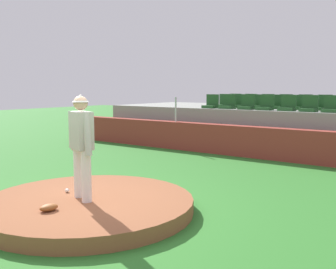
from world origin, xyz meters
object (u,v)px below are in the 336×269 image
object	(u,v)px
stadium_chair_2	(247,105)
stadium_chair_5	(309,107)
stadium_chair_4	(288,106)
stadium_chair_15	(250,103)
pitcher	(81,139)
stadium_chair_9	(258,104)
stadium_chair_1	(228,104)
stadium_chair_8	(240,103)
fielding_glove	(49,208)
stadium_chair_10	(277,104)
stadium_chair_6	(332,107)
stadium_chair_7	(224,103)
stadium_chair_17	(285,103)
stadium_chair_18	(305,104)
stadium_chair_14	(234,102)
stadium_chair_3	(266,105)
baseball	(67,190)
stadium_chair_0	(211,104)
stadium_chair_12	(317,105)
stadium_chair_16	(267,103)
stadium_chair_19	(324,104)
stadium_chair_11	(295,105)

from	to	relation	value
stadium_chair_2	stadium_chair_5	distance (m)	2.11
stadium_chair_4	stadium_chair_15	world-z (taller)	same
pitcher	stadium_chair_9	world-z (taller)	pitcher
stadium_chair_9	stadium_chair_4	bearing A→B (deg)	148.36
stadium_chair_1	stadium_chair_9	distance (m)	1.16
stadium_chair_2	stadium_chair_8	distance (m)	1.17
fielding_glove	stadium_chair_10	size ratio (longest dim) A/B	0.60
stadium_chair_6	stadium_chair_7	bearing A→B (deg)	-12.55
pitcher	stadium_chair_8	xyz separation A→B (m)	(-1.37, 8.99, 0.28)
stadium_chair_7	stadium_chair_17	size ratio (longest dim) A/B	1.00
stadium_chair_18	stadium_chair_17	bearing A→B (deg)	-1.19
stadium_chair_2	stadium_chair_14	bearing A→B (deg)	-52.54
stadium_chair_2	stadium_chair_1	bearing A→B (deg)	-0.80
stadium_chair_17	stadium_chair_9	bearing A→B (deg)	54.07
stadium_chair_6	stadium_chair_3	bearing A→B (deg)	-0.21
stadium_chair_7	stadium_chair_10	xyz separation A→B (m)	(2.08, 0.02, 0.00)
pitcher	stadium_chair_15	bearing A→B (deg)	118.64
baseball	stadium_chair_2	world-z (taller)	stadium_chair_2
stadium_chair_0	stadium_chair_18	size ratio (longest dim) A/B	1.00
stadium_chair_3	stadium_chair_18	xyz separation A→B (m)	(0.74, 1.81, 0.00)
stadium_chair_17	stadium_chair_18	distance (m)	0.73
baseball	stadium_chair_0	world-z (taller)	stadium_chair_0
stadium_chair_12	stadium_chair_15	xyz separation A→B (m)	(-2.81, 0.90, 0.00)
stadium_chair_16	stadium_chair_8	bearing A→B (deg)	51.79
stadium_chair_7	stadium_chair_9	bearing A→B (deg)	178.73
stadium_chair_2	stadium_chair_17	size ratio (longest dim) A/B	1.00
stadium_chair_4	stadium_chair_16	xyz separation A→B (m)	(-1.42, 1.77, 0.00)
stadium_chair_6	stadium_chair_15	distance (m)	3.95
baseball	stadium_chair_12	bearing A→B (deg)	77.25
pitcher	fielding_glove	xyz separation A→B (m)	(0.06, -0.76, -1.00)
stadium_chair_9	stadium_chair_17	size ratio (longest dim) A/B	1.00
stadium_chair_5	stadium_chair_18	xyz separation A→B (m)	(-0.70, 1.83, 0.00)
stadium_chair_6	stadium_chair_14	distance (m)	4.54
stadium_chair_7	stadium_chair_9	distance (m)	1.39
stadium_chair_15	stadium_chair_19	world-z (taller)	same
stadium_chair_15	stadium_chair_17	xyz separation A→B (m)	(1.41, 0.00, 0.00)
stadium_chair_0	stadium_chair_11	bearing A→B (deg)	-161.85
stadium_chair_1	stadium_chair_15	xyz separation A→B (m)	(0.00, 1.83, 0.00)
stadium_chair_1	stadium_chair_15	world-z (taller)	same
stadium_chair_19	stadium_chair_5	bearing A→B (deg)	90.60
stadium_chair_6	pitcher	bearing A→B (deg)	75.33
baseball	stadium_chair_14	xyz separation A→B (m)	(-1.47, 9.75, 1.30)
stadium_chair_9	stadium_chair_10	size ratio (longest dim) A/B	1.00
stadium_chair_5	stadium_chair_10	size ratio (longest dim) A/B	1.00
stadium_chair_3	stadium_chair_19	distance (m)	2.29
fielding_glove	stadium_chair_9	size ratio (longest dim) A/B	0.60
stadium_chair_7	stadium_chair_15	xyz separation A→B (m)	(0.66, 0.91, 0.00)
stadium_chair_11	stadium_chair_16	size ratio (longest dim) A/B	1.00
stadium_chair_3	stadium_chair_10	world-z (taller)	same
stadium_chair_9	stadium_chair_18	size ratio (longest dim) A/B	1.00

